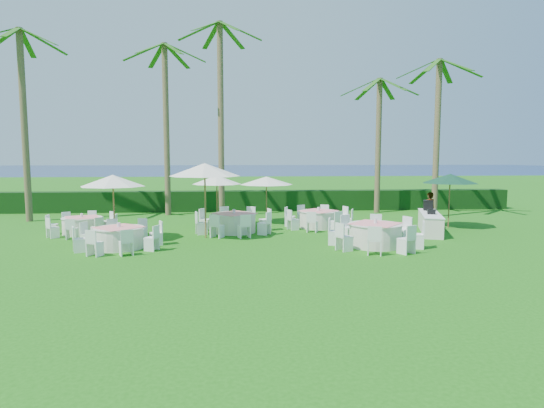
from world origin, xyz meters
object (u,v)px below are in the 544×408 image
at_px(banquet_table_f, 318,219).
at_px(staff_person, 429,210).
at_px(banquet_table_c, 375,234).
at_px(umbrella_c, 217,180).
at_px(umbrella_a, 113,181).
at_px(umbrella_b, 205,170).
at_px(banquet_table_a, 119,237).
at_px(banquet_table_d, 82,225).
at_px(banquet_table_e, 234,222).
at_px(umbrella_green, 450,179).
at_px(umbrella_d, 266,181).
at_px(buffet_table, 430,222).

distance_m(banquet_table_f, staff_person, 5.16).
xyz_separation_m(banquet_table_c, umbrella_c, (-5.88, 5.23, 1.73)).
distance_m(umbrella_a, staff_person, 13.87).
bearing_deg(umbrella_c, banquet_table_f, -8.76).
relative_size(umbrella_a, umbrella_b, 0.85).
bearing_deg(banquet_table_a, umbrella_b, 32.59).
height_order(banquet_table_d, banquet_table_f, banquet_table_f).
relative_size(banquet_table_e, staff_person, 2.02).
bearing_deg(banquet_table_d, umbrella_green, 1.35).
bearing_deg(umbrella_green, banquet_table_a, -165.40).
xyz_separation_m(banquet_table_d, umbrella_d, (7.94, 2.52, 1.70)).
bearing_deg(umbrella_a, umbrella_b, 5.79).
height_order(banquet_table_a, umbrella_c, umbrella_c).
xyz_separation_m(umbrella_a, staff_person, (13.58, 2.41, -1.52)).
relative_size(banquet_table_f, umbrella_b, 1.02).
distance_m(banquet_table_a, banquet_table_d, 3.96).
xyz_separation_m(banquet_table_c, umbrella_b, (-6.22, 2.26, 2.28)).
height_order(banquet_table_f, umbrella_d, umbrella_d).
relative_size(banquet_table_a, banquet_table_d, 1.05).
distance_m(banquet_table_c, umbrella_a, 10.05).
bearing_deg(umbrella_a, staff_person, 10.06).
height_order(banquet_table_c, buffet_table, buffet_table).
relative_size(banquet_table_c, buffet_table, 0.91).
relative_size(banquet_table_e, banquet_table_f, 1.08).
distance_m(umbrella_a, umbrella_d, 7.48).
height_order(banquet_table_a, umbrella_green, umbrella_green).
relative_size(umbrella_d, buffet_table, 0.70).
height_order(umbrella_b, staff_person, umbrella_b).
bearing_deg(umbrella_a, buffet_table, 4.21).
xyz_separation_m(banquet_table_e, umbrella_b, (-1.13, -1.25, 2.29)).
xyz_separation_m(buffet_table, staff_person, (0.59, 1.45, 0.36)).
relative_size(banquet_table_c, umbrella_green, 1.33).
xyz_separation_m(banquet_table_f, umbrella_a, (-8.44, -2.60, 1.91)).
bearing_deg(umbrella_d, banquet_table_f, -35.57).
bearing_deg(staff_person, banquet_table_c, 36.56).
height_order(banquet_table_e, umbrella_d, umbrella_d).
bearing_deg(banquet_table_e, umbrella_a, -160.80).
bearing_deg(buffet_table, banquet_table_a, -168.78).
bearing_deg(umbrella_d, buffet_table, -25.63).
bearing_deg(banquet_table_c, umbrella_c, 138.34).
height_order(banquet_table_c, umbrella_a, umbrella_a).
distance_m(banquet_table_c, umbrella_d, 7.26).
xyz_separation_m(banquet_table_d, umbrella_b, (5.23, -1.35, 2.34)).
bearing_deg(banquet_table_f, umbrella_green, -5.00).
height_order(umbrella_a, umbrella_c, umbrella_a).
bearing_deg(staff_person, banquet_table_f, -13.58).
height_order(banquet_table_a, buffet_table, buffet_table).
bearing_deg(banquet_table_e, umbrella_c, 114.68).
distance_m(umbrella_b, umbrella_d, 4.77).
relative_size(banquet_table_d, umbrella_a, 1.11).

